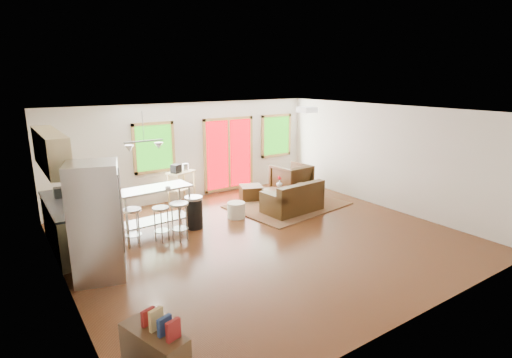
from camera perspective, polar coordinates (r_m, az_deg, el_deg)
floor at (r=8.40m, az=1.16°, el=-8.44°), size 7.50×7.00×0.02m
ceiling at (r=7.77m, az=1.26°, el=9.66°), size 7.50×7.00×0.02m
back_wall at (r=10.98m, az=-9.47°, el=3.94°), size 7.50×0.02×2.60m
left_wall at (r=6.65m, az=-26.36°, el=-4.20°), size 0.02×7.00×2.60m
right_wall at (r=10.57m, az=18.12°, el=3.02°), size 0.02×7.00×2.60m
front_wall at (r=5.64m, az=22.46°, el=-6.97°), size 7.50×0.02×2.60m
window_left at (r=10.52m, az=-14.35°, el=4.35°), size 1.10×0.05×1.30m
french_doors at (r=11.51m, az=-3.89°, el=3.57°), size 1.60×0.05×2.10m
window_right at (r=12.38m, az=2.93°, el=6.22°), size 1.10×0.05×1.30m
rug at (r=10.44m, az=4.52°, el=-3.73°), size 3.03×2.49×0.03m
loveseat at (r=9.88m, az=5.35°, el=-3.03°), size 1.50×0.93×0.77m
coffee_table at (r=10.59m, az=3.55°, el=-1.73°), size 1.03×0.76×0.37m
armchair at (r=11.40m, az=5.04°, el=0.21°), size 0.99×0.93×0.95m
ottoman at (r=10.89m, az=-0.70°, el=-1.94°), size 0.75×0.75×0.38m
pouf at (r=9.50m, az=-2.84°, el=-4.46°), size 0.53×0.53×0.37m
vase at (r=10.67m, az=3.37°, el=-0.56°), size 0.20×0.20×0.29m
book at (r=10.56m, az=5.15°, el=-0.56°), size 0.21×0.08×0.28m
cabinets at (r=8.40m, az=-25.95°, el=-3.14°), size 0.64×2.24×2.30m
refrigerator at (r=6.98m, az=-21.77°, el=-5.68°), size 0.96×0.95×1.95m
island at (r=8.78m, az=-14.26°, el=-3.13°), size 1.58×0.70×0.98m
cup at (r=8.48m, az=-12.46°, el=-1.31°), size 0.13×0.12×0.11m
bar_stool_a at (r=8.17m, az=-17.28°, el=-5.41°), size 0.41×0.41×0.77m
bar_stool_b at (r=8.29m, az=-13.41°, el=-5.16°), size 0.45×0.45×0.72m
bar_stool_c at (r=8.24m, az=-10.91°, el=-4.71°), size 0.48×0.48×0.79m
trash_can at (r=8.90m, az=-8.84°, el=-4.71°), size 0.43×0.43×0.72m
kitchen_cart at (r=10.63m, az=-10.72°, el=0.42°), size 0.82×0.70×1.07m
ceiling_flush at (r=9.24m, az=7.30°, el=9.80°), size 0.35×0.35×0.12m
pendant_light at (r=8.34m, az=-15.67°, el=4.52°), size 0.80×0.18×0.79m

